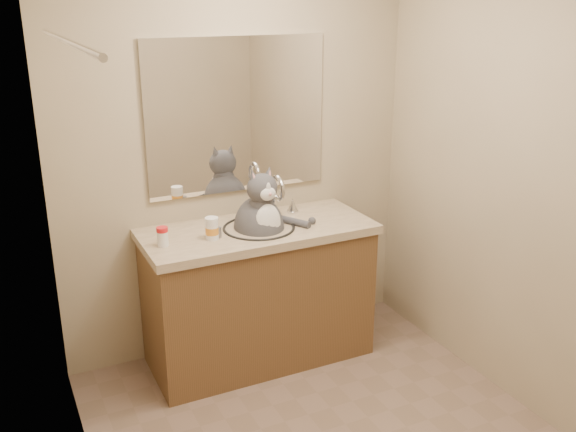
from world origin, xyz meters
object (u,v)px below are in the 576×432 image
(cat, at_px, (260,224))
(pill_bottle_orange, at_px, (212,229))
(grey_canister, at_px, (218,232))
(pill_bottle_redcap, at_px, (163,237))

(cat, distance_m, pill_bottle_orange, 0.31)
(cat, bearing_deg, grey_canister, -177.15)
(cat, distance_m, pill_bottle_redcap, 0.58)
(cat, xyz_separation_m, grey_canister, (-0.27, -0.03, 0.00))
(pill_bottle_redcap, relative_size, grey_canister, 1.75)
(pill_bottle_redcap, bearing_deg, grey_canister, -1.48)
(pill_bottle_orange, distance_m, grey_canister, 0.05)
(pill_bottle_orange, height_order, grey_canister, pill_bottle_orange)
(pill_bottle_orange, bearing_deg, cat, 8.24)
(cat, relative_size, pill_bottle_redcap, 5.43)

